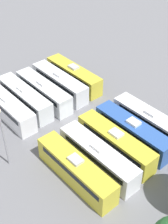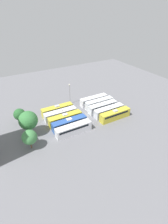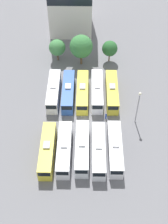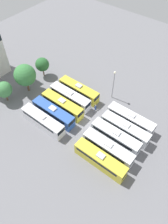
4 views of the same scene
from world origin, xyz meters
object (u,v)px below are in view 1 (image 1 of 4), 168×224
Objects in this scene: bus_0 at (74,75)px; bus_1 at (60,83)px; bus_9 at (76,169)px; light_pole at (2,128)px; bus_4 at (8,107)px; bus_8 at (98,156)px; bus_3 at (24,97)px; bus_5 at (150,122)px; bus_2 at (44,91)px; worker_person at (53,140)px; bus_7 at (116,143)px; bus_6 at (133,132)px.

bus_1 is at bearing 4.67° from bus_0.
bus_0 and bus_9 have the same top height.
bus_4 is at bearing -120.13° from light_pole.
bus_8 is 1.35× the size of light_pole.
bus_3 is at bearing 0.47° from bus_0.
bus_5 is at bearing 129.71° from bus_4.
bus_2 is 6.87× the size of worker_person.
bus_0 is 6.44m from bus_2.
bus_0 is at bearing -111.70° from bus_7.
bus_2 is 13.97m from light_pole.
bus_0 is 1.00× the size of bus_5.
bus_6 is 1.00× the size of bus_8.
bus_5 is 1.00× the size of bus_6.
bus_9 is at bearing 122.39° from light_pole.
bus_5 is at bearing 121.43° from bus_3.
bus_8 is 6.86m from worker_person.
light_pole is at bearing 30.49° from bus_1.
bus_5 is 9.52m from bus_8.
bus_3 and bus_4 have the same top height.
bus_8 is at bearing 0.79° from bus_5.
bus_2 is 1.00× the size of bus_7.
bus_2 is (3.30, 0.33, 0.00)m from bus_1.
light_pole is at bearing -26.57° from bus_6.
bus_0 is 1.00× the size of bus_7.
bus_4 is at bearing -67.26° from bus_7.
bus_1 is 15.86m from bus_5.
bus_9 reaches higher than worker_person.
bus_1 is 1.00× the size of bus_3.
bus_9 is (12.63, 15.75, 0.00)m from bus_0.
bus_0 is 6.87× the size of worker_person.
bus_3 is 6.87× the size of worker_person.
bus_7 is at bearing 90.75° from bus_2.
bus_4 and bus_7 have the same top height.
bus_6 is 1.00× the size of bus_9.
bus_7 and bus_9 have the same top height.
bus_3 reaches higher than worker_person.
bus_4 is 15.70m from bus_8.
bus_3 is at bearing -132.38° from light_pole.
bus_9 is at bearing 58.43° from bus_1.
light_pole reaches higher than bus_2.
bus_4 is (3.07, 0.45, 0.00)m from bus_3.
bus_4 is 17.80m from bus_6.
bus_3 and bus_5 have the same top height.
bus_3 is 1.00× the size of bus_9.
bus_2 is at bearing -118.54° from worker_person.
bus_3 is at bearing -101.41° from bus_9.
bus_9 is (3.23, -0.17, 0.00)m from bus_8.
bus_7 is 1.35× the size of light_pole.
light_pole reaches higher than bus_0.
bus_2 is 15.61m from bus_8.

